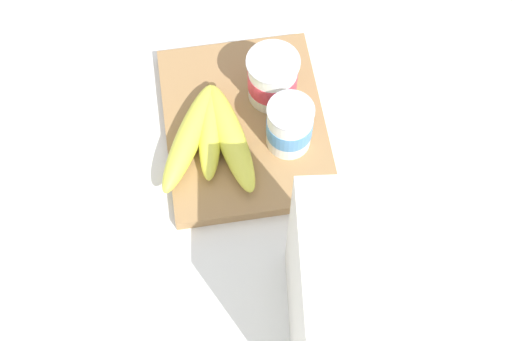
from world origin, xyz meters
TOP-DOWN VIEW (x-y plane):
  - ground_plane at (0.00, 0.00)m, footprint 2.40×2.40m
  - cutting_board at (0.00, 0.00)m, footprint 0.30×0.24m
  - cereal_box at (0.31, 0.04)m, footprint 0.20×0.09m
  - yogurt_cup_front at (-0.04, 0.05)m, footprint 0.08×0.08m
  - yogurt_cup_back at (0.04, 0.06)m, footprint 0.07×0.07m
  - banana_bunch at (0.03, -0.05)m, footprint 0.19×0.15m

SIDE VIEW (x-z plane):
  - ground_plane at x=0.00m, z-range 0.00..0.00m
  - cutting_board at x=0.00m, z-range 0.00..0.02m
  - banana_bunch at x=0.03m, z-range 0.02..0.06m
  - yogurt_cup_front at x=-0.04m, z-range 0.02..0.10m
  - yogurt_cup_back at x=0.04m, z-range 0.02..0.11m
  - cereal_box at x=0.31m, z-range 0.00..0.25m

